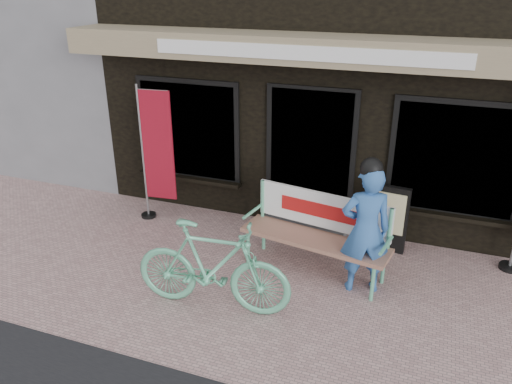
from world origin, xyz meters
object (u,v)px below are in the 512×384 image
at_px(bicycle, 212,267).
at_px(menu_stand, 389,218).
at_px(bench, 318,228).
at_px(nobori_red, 156,153).
at_px(person, 366,228).

xyz_separation_m(bicycle, menu_stand, (1.77, 2.07, -0.05)).
height_order(bench, menu_stand, bench).
relative_size(bench, nobori_red, 0.93).
xyz_separation_m(bench, person, (0.63, -0.25, 0.24)).
bearing_deg(bench, menu_stand, 55.06).
relative_size(bench, bicycle, 1.08).
bearing_deg(bench, nobori_red, 177.29).
bearing_deg(nobori_red, bicycle, -52.24).
relative_size(person, bicycle, 0.94).
height_order(bench, bicycle, bicycle).
xyz_separation_m(bench, nobori_red, (-2.72, 0.61, 0.49)).
bearing_deg(person, nobori_red, 145.49).
bearing_deg(bicycle, bench, -42.31).
bearing_deg(menu_stand, bicycle, -123.99).
bearing_deg(person, menu_stand, 59.66).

